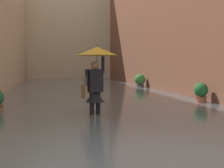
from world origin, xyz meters
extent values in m
plane|color=gray|center=(0.00, -12.77, 0.00)|extent=(63.86, 63.86, 0.00)
cube|color=#515B60|center=(0.00, -12.77, 0.10)|extent=(8.29, 31.54, 0.21)
cube|color=beige|center=(0.00, -26.44, 4.82)|extent=(11.09, 1.80, 9.64)
cube|color=#4C4233|center=(0.64, -4.29, 0.05)|extent=(0.17, 0.26, 0.10)
cylinder|color=black|center=(0.64, -4.29, 0.44)|extent=(0.15, 0.15, 0.68)
cube|color=#4C4233|center=(0.47, -4.35, 0.05)|extent=(0.17, 0.26, 0.10)
cylinder|color=black|center=(0.47, -4.35, 0.44)|extent=(0.15, 0.15, 0.68)
cube|color=black|center=(0.56, -4.32, 1.08)|extent=(0.43, 0.32, 0.59)
cone|color=black|center=(0.56, -4.32, 0.66)|extent=(0.62, 0.62, 0.28)
sphere|color=#8C664C|center=(0.56, -4.32, 1.47)|extent=(0.21, 0.21, 0.21)
cylinder|color=black|center=(0.34, -4.39, 1.49)|extent=(0.10, 0.10, 0.44)
cylinder|color=black|center=(0.78, -4.25, 1.13)|extent=(0.10, 0.10, 0.48)
cylinder|color=black|center=(0.50, -4.34, 1.61)|extent=(0.02, 0.02, 0.47)
cone|color=gold|center=(0.50, -4.34, 1.85)|extent=(1.06, 1.06, 0.22)
cylinder|color=black|center=(0.50, -4.34, 1.99)|extent=(0.01, 0.01, 0.08)
cube|color=#8C6B4C|center=(0.85, -4.21, 0.80)|extent=(0.14, 0.29, 0.32)
torus|color=#8C6B4C|center=(0.85, -4.21, 1.08)|extent=(0.11, 0.29, 0.30)
cylinder|color=#66605B|center=(-3.35, -13.95, 0.17)|extent=(0.44, 0.44, 0.35)
torus|color=#56524E|center=(-3.35, -13.95, 0.35)|extent=(0.47, 0.47, 0.04)
ellipsoid|color=#387F3D|center=(-3.35, -13.95, 0.65)|extent=(0.62, 0.62, 0.61)
cylinder|color=#9E563D|center=(-3.36, -6.29, 0.19)|extent=(0.37, 0.37, 0.39)
torus|color=brown|center=(-3.36, -6.29, 0.39)|extent=(0.41, 0.41, 0.04)
ellipsoid|color=#23602D|center=(-3.36, -6.29, 0.64)|extent=(0.48, 0.48, 0.49)
camera|label=1|loc=(1.69, 4.00, 1.49)|focal=52.09mm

